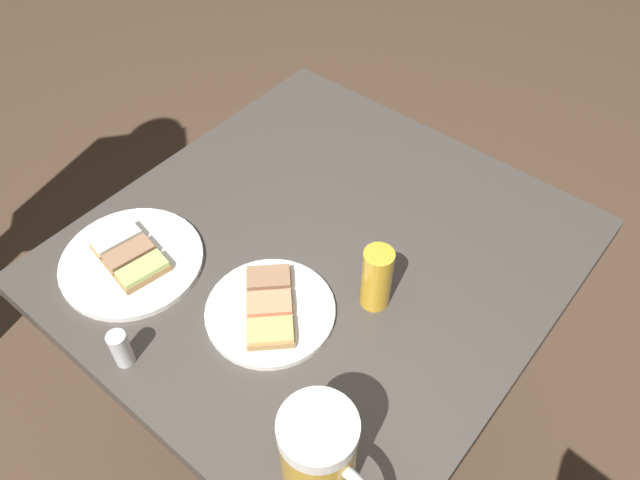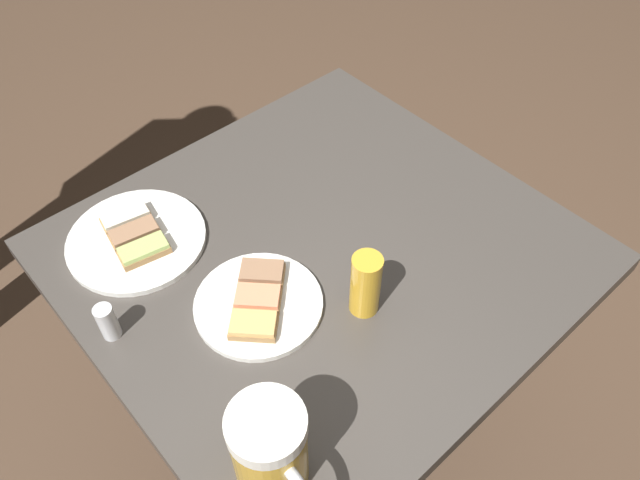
{
  "view_description": "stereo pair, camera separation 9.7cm",
  "coord_description": "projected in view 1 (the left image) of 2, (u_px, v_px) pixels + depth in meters",
  "views": [
    {
      "loc": [
        -0.49,
        -0.41,
        1.46
      ],
      "look_at": [
        0.0,
        0.0,
        0.74
      ],
      "focal_mm": 34.65,
      "sensor_mm": 36.0,
      "label": 1
    },
    {
      "loc": [
        -0.43,
        -0.48,
        1.46
      ],
      "look_at": [
        0.0,
        0.0,
        0.74
      ],
      "focal_mm": 34.65,
      "sensor_mm": 36.0,
      "label": 2
    }
  ],
  "objects": [
    {
      "name": "salt_shaker",
      "position": [
        121.0,
        349.0,
        0.83
      ],
      "size": [
        0.03,
        0.03,
        0.06
      ],
      "primitive_type": "cylinder",
      "color": "silver",
      "rests_on": "cafe_table"
    },
    {
      "name": "ground_plane",
      "position": [
        320.0,
        436.0,
        1.52
      ],
      "size": [
        6.0,
        6.0,
        0.0
      ],
      "primitive_type": "plane",
      "color": "#4C3828"
    },
    {
      "name": "cafe_table",
      "position": [
        320.0,
        307.0,
        1.11
      ],
      "size": [
        0.74,
        0.7,
        0.72
      ],
      "color": "black",
      "rests_on": "ground_plane"
    },
    {
      "name": "beer_mug",
      "position": [
        321.0,
        455.0,
        0.69
      ],
      "size": [
        0.09,
        0.14,
        0.14
      ],
      "color": "gold",
      "rests_on": "cafe_table"
    },
    {
      "name": "beer_glass_small",
      "position": [
        377.0,
        278.0,
        0.88
      ],
      "size": [
        0.04,
        0.04,
        0.11
      ],
      "primitive_type": "cylinder",
      "color": "gold",
      "rests_on": "cafe_table"
    },
    {
      "name": "plate_near",
      "position": [
        131.0,
        260.0,
        0.96
      ],
      "size": [
        0.22,
        0.22,
        0.03
      ],
      "color": "white",
      "rests_on": "cafe_table"
    },
    {
      "name": "plate_far",
      "position": [
        270.0,
        309.0,
        0.89
      ],
      "size": [
        0.19,
        0.19,
        0.03
      ],
      "color": "white",
      "rests_on": "cafe_table"
    }
  ]
}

